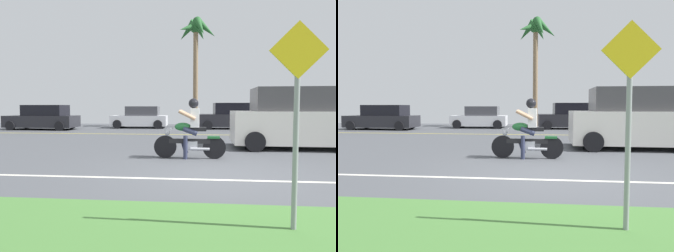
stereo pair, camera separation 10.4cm
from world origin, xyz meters
The scene contains 11 objects.
ground centered at (0.00, 3.00, -0.02)m, with size 56.00×30.00×0.04m, color #4C4F54.
lane_line_near centered at (0.00, -0.55, 0.00)m, with size 50.40×0.12×0.01m, color silver.
lane_line_far centered at (0.00, 8.99, 0.00)m, with size 50.40×0.12×0.01m, color yellow.
motorcyclist centered at (-0.58, 1.92, 0.70)m, with size 1.97×0.64×1.65m.
suv_nearby centered at (3.07, 4.31, 1.00)m, with size 4.66×2.28×2.06m.
parked_car_0 centered at (-9.89, 11.54, 0.71)m, with size 4.30×1.92×1.51m.
parked_car_1 centered at (-4.19, 13.63, 0.67)m, with size 3.67×2.08×1.43m.
parked_car_2 centered at (1.51, 13.32, 0.76)m, with size 3.70×2.08×1.64m.
parked_car_3 centered at (6.12, 13.13, 0.69)m, with size 4.06×2.07×1.46m.
palm_tree_0 centered at (-0.56, 14.72, 6.04)m, with size 2.88×2.95×7.38m.
street_sign centered at (0.71, -3.03, 1.44)m, with size 0.62×0.06×2.35m.
Camera 2 is at (-0.25, -6.51, 1.44)m, focal length 32.93 mm.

